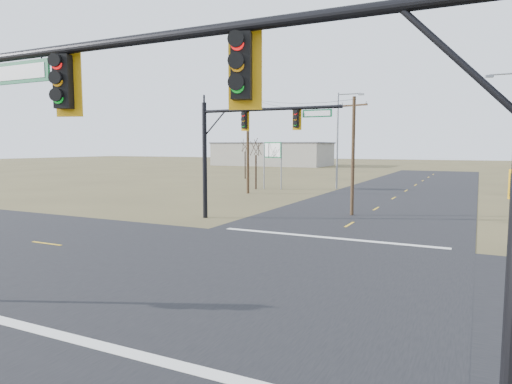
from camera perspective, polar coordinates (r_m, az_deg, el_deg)
ground at (r=17.48m, az=1.51°, el=-10.18°), size 320.00×320.00×0.00m
road_ew at (r=17.48m, az=1.51°, el=-10.15°), size 160.00×14.00×0.02m
road_ns at (r=17.48m, az=1.51°, el=-10.15°), size 14.00×160.00×0.02m
stop_bar_near at (r=11.50m, az=-15.17°, el=-18.94°), size 12.00×0.40×0.01m
stop_bar_far at (r=24.31m, az=8.92°, el=-5.64°), size 12.00×0.40×0.01m
mast_arm_near at (r=7.33m, az=0.63°, el=9.72°), size 10.56×0.56×7.29m
mast_arm_far at (r=29.20m, az=-1.72°, el=7.12°), size 9.47×0.44×7.67m
utility_pole_near at (r=32.22m, az=12.04°, el=4.72°), size 1.95×0.68×8.18m
utility_pole_far at (r=46.39m, az=-1.03°, el=6.10°), size 2.41×0.28×9.83m
highway_sign at (r=51.23m, az=2.09°, el=4.60°), size 2.59×1.25×5.27m
streetlight_c at (r=52.13m, az=10.39°, el=6.98°), size 2.98×0.27×10.72m
bare_tree_a at (r=50.98m, az=-0.01°, el=5.70°), size 3.11×3.11×6.03m
bare_tree_b at (r=67.98m, az=-1.37°, el=5.85°), size 3.20×3.20×6.18m
warehouse_left at (r=115.32m, az=2.06°, el=4.70°), size 28.00×14.00×5.50m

